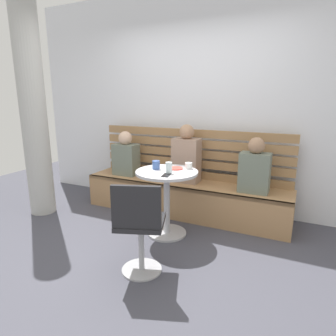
# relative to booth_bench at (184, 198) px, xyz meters

# --- Properties ---
(ground) EXTENTS (8.00, 8.00, 0.00)m
(ground) POSITION_rel_booth_bench_xyz_m (0.00, -1.20, -0.22)
(ground) COLOR #42424C
(back_wall) EXTENTS (5.20, 0.10, 2.90)m
(back_wall) POSITION_rel_booth_bench_xyz_m (0.00, 0.44, 1.23)
(back_wall) COLOR silver
(back_wall) RESTS_ON ground
(concrete_pillar) EXTENTS (0.32, 0.32, 2.80)m
(concrete_pillar) POSITION_rel_booth_bench_xyz_m (-1.75, -0.75, 1.18)
(concrete_pillar) COLOR #B2B2AD
(concrete_pillar) RESTS_ON ground
(booth_bench) EXTENTS (2.70, 0.52, 0.44)m
(booth_bench) POSITION_rel_booth_bench_xyz_m (0.00, 0.00, 0.00)
(booth_bench) COLOR #A87C51
(booth_bench) RESTS_ON ground
(booth_backrest) EXTENTS (2.65, 0.04, 0.66)m
(booth_backrest) POSITION_rel_booth_bench_xyz_m (0.00, 0.24, 0.56)
(booth_backrest) COLOR #9A7249
(booth_backrest) RESTS_ON booth_bench
(cafe_table) EXTENTS (0.68, 0.68, 0.74)m
(cafe_table) POSITION_rel_booth_bench_xyz_m (0.06, -0.63, 0.30)
(cafe_table) COLOR #ADADB2
(cafe_table) RESTS_ON ground
(white_chair) EXTENTS (0.51, 0.51, 0.85)m
(white_chair) POSITION_rel_booth_bench_xyz_m (0.19, -1.44, 0.24)
(white_chair) COLOR #ADADB2
(white_chair) RESTS_ON ground
(person_adult) EXTENTS (0.34, 0.22, 0.75)m
(person_adult) POSITION_rel_booth_bench_xyz_m (0.02, 0.03, 0.55)
(person_adult) COLOR #9E7F6B
(person_adult) RESTS_ON booth_bench
(person_child_left) EXTENTS (0.34, 0.22, 0.64)m
(person_child_left) POSITION_rel_booth_bench_xyz_m (0.89, -0.02, 0.50)
(person_child_left) COLOR slate
(person_child_left) RESTS_ON booth_bench
(person_child_middle) EXTENTS (0.34, 0.22, 0.62)m
(person_child_middle) POSITION_rel_booth_bench_xyz_m (-0.89, 0.00, 0.49)
(person_child_middle) COLOR slate
(person_child_middle) RESTS_ON booth_bench
(cup_ceramic_white) EXTENTS (0.08, 0.08, 0.07)m
(cup_ceramic_white) POSITION_rel_booth_bench_xyz_m (0.23, -0.43, 0.55)
(cup_ceramic_white) COLOR white
(cup_ceramic_white) RESTS_ON cafe_table
(cup_mug_blue) EXTENTS (0.08, 0.08, 0.09)m
(cup_mug_blue) POSITION_rel_booth_bench_xyz_m (-0.09, -0.61, 0.57)
(cup_mug_blue) COLOR #3D5B9E
(cup_mug_blue) RESTS_ON cafe_table
(cup_glass_tall) EXTENTS (0.07, 0.07, 0.12)m
(cup_glass_tall) POSITION_rel_booth_bench_xyz_m (0.12, -0.71, 0.58)
(cup_glass_tall) COLOR silver
(cup_glass_tall) RESTS_ON cafe_table
(plate_small) EXTENTS (0.17, 0.17, 0.01)m
(plate_small) POSITION_rel_booth_bench_xyz_m (0.10, -0.50, 0.52)
(plate_small) COLOR #DB4C42
(plate_small) RESTS_ON cafe_table
(phone_on_table) EXTENTS (0.09, 0.15, 0.01)m
(phone_on_table) POSITION_rel_booth_bench_xyz_m (0.13, -0.80, 0.52)
(phone_on_table) COLOR black
(phone_on_table) RESTS_ON cafe_table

